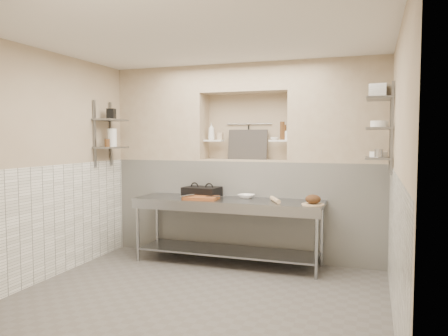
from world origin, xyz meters
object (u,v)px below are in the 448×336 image
at_px(rolling_pin, 275,200).
at_px(bottle_soap, 211,131).
at_px(bread_loaf, 313,199).
at_px(prep_table, 227,218).
at_px(panini_press, 202,192).
at_px(cutting_board, 201,198).
at_px(mixing_bowl, 246,196).
at_px(jug_left, 112,138).
at_px(bowl_alcove, 275,138).

height_order(rolling_pin, bottle_soap, bottle_soap).
bearing_deg(bottle_soap, bread_loaf, -23.32).
bearing_deg(prep_table, bottle_soap, 128.29).
bearing_deg(bottle_soap, panini_press, -91.11).
bearing_deg(cutting_board, mixing_bowl, 29.25).
xyz_separation_m(prep_table, jug_left, (-1.75, -0.10, 1.10)).
height_order(rolling_pin, jug_left, jug_left).
xyz_separation_m(panini_press, mixing_bowl, (0.66, 0.02, -0.04)).
relative_size(panini_press, cutting_board, 1.16).
xyz_separation_m(prep_table, bottle_soap, (-0.44, 0.56, 1.20)).
distance_m(panini_press, bowl_alcove, 1.30).
distance_m(mixing_bowl, bottle_soap, 1.18).
relative_size(prep_table, jug_left, 9.88).
height_order(prep_table, jug_left, jug_left).
distance_m(bowl_alcove, jug_left, 2.37).
height_order(prep_table, mixing_bowl, mixing_bowl).
bearing_deg(rolling_pin, jug_left, -178.32).
bearing_deg(cutting_board, rolling_pin, 4.44).
distance_m(prep_table, bowl_alcove, 1.33).
height_order(prep_table, panini_press, panini_press).
relative_size(cutting_board, bowl_alcove, 3.60).
bearing_deg(prep_table, cutting_board, -162.36).
distance_m(panini_press, rolling_pin, 1.14).
bearing_deg(jug_left, mixing_bowl, 8.79).
relative_size(cutting_board, bottle_soap, 1.79).
height_order(panini_press, rolling_pin, panini_press).
relative_size(mixing_bowl, jug_left, 0.85).
xyz_separation_m(prep_table, bread_loaf, (1.17, -0.14, 0.33)).
xyz_separation_m(mixing_bowl, jug_left, (-1.96, -0.30, 0.82)).
distance_m(rolling_pin, bread_loaf, 0.52).
bearing_deg(bread_loaf, bottle_soap, 156.68).
xyz_separation_m(cutting_board, rolling_pin, (1.01, 0.08, 0.01)).
relative_size(cutting_board, jug_left, 1.72).
bearing_deg(bread_loaf, rolling_pin, 168.07).
distance_m(rolling_pin, bottle_soap, 1.55).
xyz_separation_m(prep_table, bowl_alcove, (0.53, 0.56, 1.09)).
bearing_deg(panini_press, jug_left, -162.63).
bearing_deg(panini_press, cutting_board, -64.94).
relative_size(bowl_alcove, jug_left, 0.48).
bearing_deg(rolling_pin, bowl_alcove, 103.45).
xyz_separation_m(bottle_soap, jug_left, (-1.30, -0.66, -0.10)).
bearing_deg(prep_table, mixing_bowl, 43.69).
xyz_separation_m(panini_press, rolling_pin, (1.12, -0.21, -0.04)).
bearing_deg(bread_loaf, mixing_bowl, 160.68).
height_order(cutting_board, bowl_alcove, bowl_alcove).
bearing_deg(cutting_board, bowl_alcove, 37.53).
relative_size(bottle_soap, bowl_alcove, 2.02).
distance_m(mixing_bowl, jug_left, 2.14).
xyz_separation_m(cutting_board, bottle_soap, (-0.10, 0.67, 0.92)).
bearing_deg(mixing_bowl, rolling_pin, -26.72).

